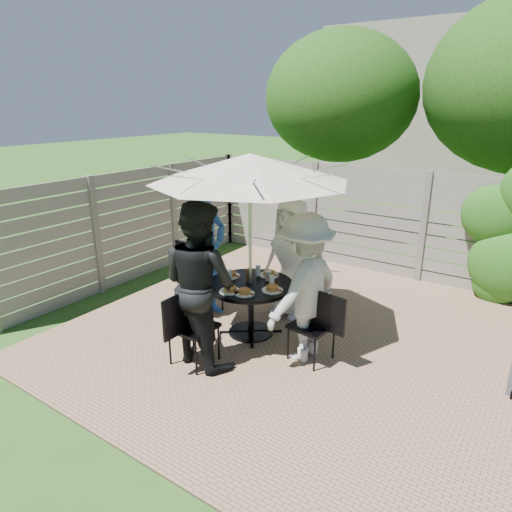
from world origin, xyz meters
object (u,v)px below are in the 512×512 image
Objects in this scene: glass_left at (230,275)px; glass_right at (272,281)px; plate_extra at (245,292)px; plate_back at (269,274)px; plate_right at (272,289)px; chair_back at (296,293)px; umbrella at (250,168)px; syrup_jug at (250,275)px; chair_left at (201,293)px; plate_left at (230,275)px; person_left at (206,251)px; person_right at (304,288)px; person_back at (291,258)px; chair_front at (193,342)px; coffee_cup at (268,276)px; person_front at (200,284)px; chair_right at (312,340)px; bicycle at (306,237)px; patio_table at (251,299)px; plate_front at (230,290)px; glass_back at (258,271)px.

glass_right is at bearing 14.43° from glass_left.
plate_extra is at bearing -108.70° from glass_right.
glass_left reaches higher than plate_back.
chair_back is at bearing 102.96° from plate_right.
umbrella is 1.36m from syrup_jug.
plate_extra is at bearing -31.51° from glass_left.
chair_left is 1.26m from plate_extra.
plate_back is 0.51m from plate_left.
person_left is at bearing -2.66° from chair_left.
person_left reaches higher than plate_right.
person_right is 6.71× the size of plate_left.
glass_left is at bearing -105.52° from person_back.
chair_front is 5.91× the size of syrup_jug.
person_back is at bearing -135.00° from person_right.
chair_front is 1.14m from syrup_jug.
umbrella is 1.39m from glass_left.
umbrella is at bearing -122.02° from coffee_cup.
chair_left is at bearing 172.48° from umbrella.
chair_back is 0.45× the size of person_front.
plate_left is at bearing -142.57° from plate_back.
chair_back is at bearing 99.31° from glass_right.
chair_right is 3.46× the size of plate_back.
chair_front is at bearing -47.91° from chair_left.
bicycle reaches higher than plate_left.
bicycle is at bearing 96.92° from plate_left.
person_left is 1.21m from plate_right.
chair_left is at bearing 90.37° from person_left.
bicycle is (-0.68, 2.73, 0.06)m from patio_table.
chair_front is at bearing -97.44° from umbrella.
plate_front is 0.53m from glass_right.
chair_right is 1.40m from plate_left.
glass_back is (0.29, 0.22, 0.05)m from plate_left.
chair_back is 6.15× the size of glass_right.
chair_front is at bearing -97.37° from plate_front.
person_front is 0.99m from glass_right.
glass_back is (-0.43, 0.32, 0.05)m from plate_right.
plate_extra is (0.14, -0.32, 0.24)m from patio_table.
patio_table is 10.13× the size of coffee_cup.
glass_right is at bearing -30.57° from glass_back.
chair_back is 1.06m from syrup_jug.
person_left is 7.30× the size of plate_left.
chair_left is 1.89m from person_right.
umbrella reaches higher than person_right.
coffee_cup is at bearing -106.77° from person_right.
chair_left is at bearing -49.91° from chair_back.
person_right is (0.82, -0.11, 0.38)m from patio_table.
bicycle is (-1.64, 2.85, 0.28)m from chair_right.
coffee_cup is at bearing 17.99° from plate_left.
chair_back reaches higher than plate_extra.
plate_right is at bearing -14.36° from syrup_jug.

